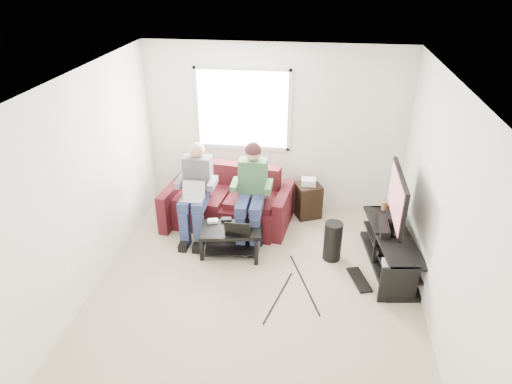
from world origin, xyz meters
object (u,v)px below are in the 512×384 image
Objects in this scene: tv_stand at (390,252)px; end_table at (308,199)px; tv at (397,199)px; sofa at (229,204)px; coffee_table at (231,235)px; subwoofer at (333,241)px.

tv_stand is 2.42× the size of end_table.
tv is 1.70m from end_table.
end_table is at bearing 17.74° from sofa.
tv_stand is (2.13, 0.00, -0.07)m from coffee_table.
subwoofer is (-0.76, 0.06, 0.05)m from tv_stand.
subwoofer is at bearing -25.27° from sofa.
end_table is (-1.13, 1.18, 0.07)m from tv_stand.
tv_stand is 1.41× the size of tv.
tv_stand reaches higher than coffee_table.
end_table is at bearing 136.27° from tv.
coffee_table is at bearing -177.31° from tv.
tv reaches higher than tv_stand.
tv_stand is 1.64m from end_table.
subwoofer is at bearing 2.55° from coffee_table.
tv_stand is (2.32, -0.80, -0.10)m from sofa.
coffee_table is 1.58× the size of subwoofer.
tv is at bearing 91.47° from tv_stand.
end_table is at bearing 49.75° from coffee_table.
coffee_table is 0.56× the size of tv_stand.
subwoofer reaches higher than coffee_table.
coffee_table is 1.36× the size of end_table.
sofa is 3.52× the size of subwoofer.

